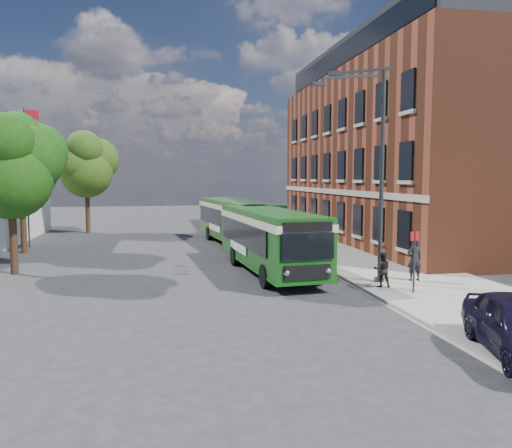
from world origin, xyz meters
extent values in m
plane|color=#2A2A2D|center=(0.00, 0.00, 0.00)|extent=(120.00, 120.00, 0.00)
cube|color=gray|center=(7.00, 8.00, 0.07)|extent=(6.00, 48.00, 0.15)
cube|color=beige|center=(3.95, 8.00, 0.01)|extent=(0.12, 48.00, 0.01)
cube|color=brown|center=(14.00, 12.00, 6.00)|extent=(12.00, 26.00, 12.00)
cube|color=beige|center=(7.96, 12.00, 3.60)|extent=(0.12, 26.00, 0.35)
cube|color=black|center=(14.00, 12.00, 13.10)|extent=(10.80, 24.80, 2.20)
cube|color=black|center=(8.57, 12.00, 13.10)|extent=(0.08, 24.00, 1.40)
cylinder|color=#323436|center=(-12.50, 13.00, 4.50)|extent=(0.10, 0.10, 9.00)
cube|color=red|center=(-12.05, 13.00, 8.60)|extent=(0.90, 0.02, 0.60)
cylinder|color=#323436|center=(5.20, -2.00, 0.15)|extent=(0.44, 0.44, 0.30)
cylinder|color=#323436|center=(5.20, -2.00, 4.50)|extent=(0.18, 0.18, 9.00)
cube|color=#323436|center=(3.96, -2.60, 8.80)|extent=(2.58, 0.46, 0.37)
cube|color=#323436|center=(3.96, -1.40, 8.80)|extent=(2.58, 0.46, 0.37)
cube|color=#323436|center=(2.73, -3.08, 8.55)|extent=(0.55, 0.22, 0.16)
cube|color=#323436|center=(2.73, -0.92, 8.55)|extent=(0.55, 0.22, 0.16)
cylinder|color=#323436|center=(5.60, -4.20, 1.25)|extent=(0.08, 0.08, 2.50)
cube|color=red|center=(5.60, -4.20, 2.35)|extent=(0.35, 0.04, 0.35)
cube|color=#145014|center=(1.15, 1.68, 1.77)|extent=(3.33, 10.37, 2.45)
cube|color=#145014|center=(1.15, 1.68, 0.50)|extent=(3.37, 10.42, 0.14)
cube|color=black|center=(-0.15, 1.88, 1.90)|extent=(0.77, 8.38, 1.10)
cube|color=black|center=(2.40, 2.09, 1.90)|extent=(0.77, 8.38, 1.10)
cube|color=beige|center=(1.15, 1.68, 2.60)|extent=(3.40, 10.44, 0.32)
cube|color=#145014|center=(1.15, 1.68, 2.96)|extent=(3.22, 10.27, 0.12)
cube|color=black|center=(1.57, -3.43, 1.95)|extent=(2.15, 0.26, 1.05)
cube|color=black|center=(1.57, -3.44, 2.70)|extent=(2.00, 0.24, 0.38)
cube|color=black|center=(1.57, -3.44, 0.95)|extent=(1.90, 0.24, 0.55)
sphere|color=silver|center=(0.72, -3.49, 0.95)|extent=(0.26, 0.26, 0.26)
sphere|color=silver|center=(2.42, -3.35, 0.95)|extent=(0.26, 0.26, 0.26)
cube|color=black|center=(0.72, 6.80, 2.00)|extent=(2.00, 0.24, 0.90)
cube|color=white|center=(-0.22, 2.58, 1.15)|extent=(0.30, 3.19, 0.45)
cylinder|color=black|center=(0.25, -1.70, 0.50)|extent=(0.36, 1.02, 1.00)
cylinder|color=black|center=(2.58, -1.51, 0.50)|extent=(0.36, 1.02, 1.00)
cylinder|color=black|center=(-0.21, 3.88, 0.50)|extent=(0.36, 1.02, 1.00)
cylinder|color=black|center=(2.12, 4.07, 0.50)|extent=(0.36, 1.02, 1.00)
cube|color=#275A1C|center=(1.05, 11.56, 1.77)|extent=(4.01, 12.42, 2.45)
cube|color=#275A1C|center=(1.05, 11.56, 0.50)|extent=(4.06, 12.47, 0.14)
cube|color=black|center=(-0.25, 11.70, 1.90)|extent=(1.39, 10.33, 1.10)
cube|color=black|center=(2.29, 12.02, 1.90)|extent=(1.39, 10.33, 1.10)
cube|color=#EDE7C3|center=(1.05, 11.56, 2.60)|extent=(4.08, 12.49, 0.32)
cube|color=#275A1C|center=(1.05, 11.56, 2.96)|extent=(3.90, 12.31, 0.12)
cube|color=black|center=(1.82, 5.47, 1.95)|extent=(2.14, 0.35, 1.05)
cube|color=black|center=(1.82, 5.46, 2.70)|extent=(1.99, 0.33, 0.38)
cube|color=black|center=(1.82, 5.46, 0.95)|extent=(1.90, 0.32, 0.55)
sphere|color=silver|center=(0.98, 5.38, 0.95)|extent=(0.26, 0.26, 0.26)
sphere|color=silver|center=(2.66, 5.59, 0.95)|extent=(0.26, 0.26, 0.26)
cube|color=black|center=(0.28, 17.64, 2.00)|extent=(1.99, 0.33, 0.90)
cube|color=white|center=(-0.35, 12.39, 1.15)|extent=(0.44, 3.18, 0.45)
cylinder|color=black|center=(0.43, 7.14, 0.50)|extent=(0.40, 1.03, 1.00)
cylinder|color=black|center=(2.75, 7.44, 0.50)|extent=(0.40, 1.03, 1.00)
cylinder|color=black|center=(-0.52, 14.69, 0.50)|extent=(0.40, 1.03, 1.00)
cylinder|color=black|center=(1.80, 14.98, 0.50)|extent=(0.40, 1.03, 1.00)
imported|color=black|center=(6.75, -2.11, 1.09)|extent=(0.70, 0.47, 1.88)
imported|color=black|center=(4.83, -3.04, 0.87)|extent=(0.81, 0.69, 1.44)
cylinder|color=#362013|center=(-10.87, 3.50, 1.60)|extent=(0.36, 0.36, 3.21)
sphere|color=#19420E|center=(-10.87, 3.50, 4.52)|extent=(3.79, 3.79, 3.79)
sphere|color=#19420E|center=(-10.14, 4.08, 5.47)|extent=(3.21, 3.21, 3.21)
sphere|color=#19420E|center=(-10.87, 2.77, 6.20)|extent=(2.62, 2.62, 2.62)
cylinder|color=#362013|center=(-12.21, 10.60, 1.80)|extent=(0.36, 0.36, 3.59)
sphere|color=#164A11|center=(-12.21, 10.60, 5.07)|extent=(4.25, 4.25, 4.25)
sphere|color=#164A11|center=(-11.39, 11.25, 6.13)|extent=(3.59, 3.59, 3.59)
sphere|color=#164A11|center=(-12.94, 10.02, 5.72)|extent=(3.27, 3.27, 3.27)
sphere|color=#164A11|center=(-12.21, 9.78, 6.94)|extent=(2.94, 2.94, 2.94)
cylinder|color=#362013|center=(-9.93, 21.25, 1.78)|extent=(0.36, 0.36, 3.56)
sphere|color=#2E4E15|center=(-9.93, 21.25, 5.02)|extent=(4.21, 4.21, 4.21)
sphere|color=#2E4E15|center=(-9.12, 21.89, 6.08)|extent=(3.56, 3.56, 3.56)
sphere|color=#2E4E15|center=(-10.66, 20.68, 5.67)|extent=(3.24, 3.24, 3.24)
sphere|color=#2E4E15|center=(-9.93, 20.44, 6.89)|extent=(2.92, 2.92, 2.92)
camera|label=1|loc=(-3.93, -21.70, 4.60)|focal=35.00mm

